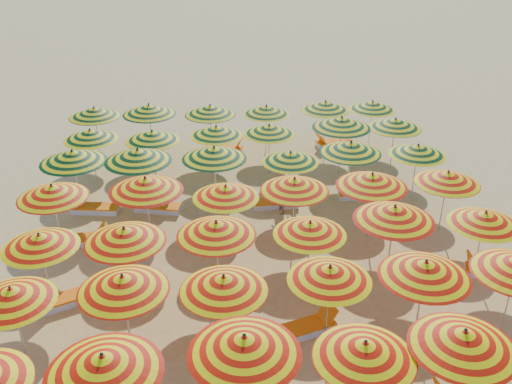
% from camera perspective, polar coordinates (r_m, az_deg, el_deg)
% --- Properties ---
extents(ground, '(120.00, 120.00, 0.00)m').
position_cam_1_polar(ground, '(19.48, 0.15, -4.86)').
color(ground, '#DBB761').
rests_on(ground, ground).
extents(umbrella_1, '(2.59, 2.59, 2.53)m').
position_cam_1_polar(umbrella_1, '(12.09, -15.05, -16.31)').
color(umbrella_1, silver).
rests_on(umbrella_1, ground).
extents(umbrella_2, '(3.10, 3.10, 2.55)m').
position_cam_1_polar(umbrella_2, '(12.09, -1.17, -15.05)').
color(umbrella_2, silver).
rests_on(umbrella_2, ground).
extents(umbrella_3, '(2.36, 2.36, 2.34)m').
position_cam_1_polar(umbrella_3, '(12.45, 10.83, -15.28)').
color(umbrella_3, silver).
rests_on(umbrella_3, ground).
extents(umbrella_4, '(2.57, 2.57, 2.45)m').
position_cam_1_polar(umbrella_4, '(13.09, 20.07, -13.67)').
color(umbrella_4, silver).
rests_on(umbrella_4, ground).
extents(umbrella_6, '(2.69, 2.69, 2.22)m').
position_cam_1_polar(umbrella_6, '(15.00, -23.27, -9.46)').
color(umbrella_6, silver).
rests_on(umbrella_6, ground).
extents(umbrella_7, '(2.41, 2.41, 2.39)m').
position_cam_1_polar(umbrella_7, '(14.30, -13.17, -8.89)').
color(umbrella_7, silver).
rests_on(umbrella_7, ground).
extents(umbrella_8, '(2.93, 2.93, 2.34)m').
position_cam_1_polar(umbrella_8, '(14.04, -3.24, -9.13)').
color(umbrella_8, silver).
rests_on(umbrella_8, ground).
extents(umbrella_9, '(2.39, 2.39, 2.29)m').
position_cam_1_polar(umbrella_9, '(14.54, 7.38, -8.08)').
color(umbrella_9, silver).
rests_on(umbrella_9, ground).
extents(umbrella_10, '(2.77, 2.77, 2.47)m').
position_cam_1_polar(umbrella_10, '(14.91, 16.57, -7.41)').
color(umbrella_10, silver).
rests_on(umbrella_10, ground).
extents(umbrella_12, '(2.73, 2.73, 2.26)m').
position_cam_1_polar(umbrella_12, '(16.82, -20.82, -4.60)').
color(umbrella_12, silver).
rests_on(umbrella_12, ground).
extents(umbrella_13, '(2.41, 2.41, 2.42)m').
position_cam_1_polar(umbrella_13, '(16.13, -13.01, -4.22)').
color(umbrella_13, silver).
rests_on(umbrella_13, ground).
extents(umbrella_14, '(2.47, 2.47, 2.41)m').
position_cam_1_polar(umbrella_14, '(16.06, -3.99, -3.69)').
color(umbrella_14, silver).
rests_on(umbrella_14, ground).
extents(umbrella_15, '(2.79, 2.79, 2.26)m').
position_cam_1_polar(umbrella_15, '(16.39, 5.42, -3.62)').
color(umbrella_15, silver).
rests_on(umbrella_15, ground).
extents(umbrella_16, '(3.11, 3.11, 2.53)m').
position_cam_1_polar(umbrella_16, '(17.06, 13.67, -2.09)').
color(umbrella_16, silver).
rests_on(umbrella_16, ground).
extents(umbrella_17, '(2.48, 2.48, 2.26)m').
position_cam_1_polar(umbrella_17, '(18.10, 21.92, -2.46)').
color(umbrella_17, silver).
rests_on(umbrella_17, ground).
extents(umbrella_18, '(2.83, 2.83, 2.40)m').
position_cam_1_polar(umbrella_18, '(19.15, -19.70, 0.03)').
color(umbrella_18, silver).
rests_on(umbrella_18, ground).
extents(umbrella_19, '(2.47, 2.47, 2.54)m').
position_cam_1_polar(umbrella_19, '(18.54, -10.97, 0.73)').
color(umbrella_19, silver).
rests_on(umbrella_19, ground).
extents(umbrella_20, '(2.82, 2.82, 2.29)m').
position_cam_1_polar(umbrella_20, '(18.26, -3.04, 0.02)').
color(umbrella_20, silver).
rests_on(umbrella_20, ground).
extents(umbrella_21, '(2.28, 2.28, 2.40)m').
position_cam_1_polar(umbrella_21, '(18.51, 3.87, 0.75)').
color(umbrella_21, silver).
rests_on(umbrella_21, ground).
extents(umbrella_22, '(2.43, 2.43, 2.50)m').
position_cam_1_polar(umbrella_22, '(18.94, 11.52, 1.16)').
color(umbrella_22, silver).
rests_on(umbrella_22, ground).
extents(umbrella_23, '(2.67, 2.67, 2.34)m').
position_cam_1_polar(umbrella_23, '(20.11, 18.61, 1.37)').
color(umbrella_23, silver).
rests_on(umbrella_23, ground).
extents(umbrella_24, '(2.87, 2.87, 2.52)m').
position_cam_1_polar(umbrella_24, '(21.26, -17.85, 3.39)').
color(umbrella_24, silver).
rests_on(umbrella_24, ground).
extents(umbrella_25, '(3.09, 3.09, 2.55)m').
position_cam_1_polar(umbrella_25, '(20.70, -11.73, 3.60)').
color(umbrella_25, silver).
rests_on(umbrella_25, ground).
extents(umbrella_26, '(2.80, 2.80, 2.50)m').
position_cam_1_polar(umbrella_26, '(20.62, -4.20, 3.91)').
color(umbrella_26, silver).
rests_on(umbrella_26, ground).
extents(umbrella_27, '(2.68, 2.68, 2.22)m').
position_cam_1_polar(umbrella_27, '(20.90, 3.47, 3.51)').
color(umbrella_27, silver).
rests_on(umbrella_27, ground).
extents(umbrella_28, '(2.69, 2.69, 2.44)m').
position_cam_1_polar(umbrella_28, '(21.45, 9.45, 4.40)').
color(umbrella_28, silver).
rests_on(umbrella_28, ground).
extents(umbrella_29, '(2.38, 2.38, 2.26)m').
position_cam_1_polar(umbrella_29, '(22.19, 15.87, 4.05)').
color(umbrella_29, silver).
rests_on(umbrella_29, ground).
extents(umbrella_30, '(2.72, 2.72, 2.29)m').
position_cam_1_polar(umbrella_30, '(23.66, -16.24, 5.52)').
color(umbrella_30, silver).
rests_on(umbrella_30, ground).
extents(umbrella_31, '(2.66, 2.66, 2.31)m').
position_cam_1_polar(umbrella_31, '(22.92, -10.33, 5.53)').
color(umbrella_31, silver).
rests_on(umbrella_31, ground).
extents(umbrella_32, '(2.42, 2.42, 2.25)m').
position_cam_1_polar(umbrella_32, '(23.24, -4.00, 6.10)').
color(umbrella_32, silver).
rests_on(umbrella_32, ground).
extents(umbrella_33, '(2.18, 2.18, 2.26)m').
position_cam_1_polar(umbrella_33, '(23.33, 1.33, 6.26)').
color(umbrella_33, silver).
rests_on(umbrella_33, ground).
extents(umbrella_34, '(2.95, 2.95, 2.54)m').
position_cam_1_polar(umbrella_34, '(23.63, 8.55, 6.88)').
color(umbrella_34, silver).
rests_on(umbrella_34, ground).
extents(umbrella_35, '(2.64, 2.64, 2.33)m').
position_cam_1_polar(umbrella_35, '(24.48, 13.74, 6.67)').
color(umbrella_35, silver).
rests_on(umbrella_35, ground).
extents(umbrella_36, '(2.41, 2.41, 2.36)m').
position_cam_1_polar(umbrella_36, '(26.00, -15.86, 7.68)').
color(umbrella_36, silver).
rests_on(umbrella_36, ground).
extents(umbrella_37, '(2.51, 2.51, 2.46)m').
position_cam_1_polar(umbrella_37, '(25.51, -10.65, 8.11)').
color(umbrella_37, silver).
rests_on(umbrella_37, ground).
extents(umbrella_38, '(2.68, 2.68, 2.38)m').
position_cam_1_polar(umbrella_38, '(25.31, -4.60, 8.16)').
color(umbrella_38, silver).
rests_on(umbrella_38, ground).
extents(umbrella_39, '(2.18, 2.18, 2.20)m').
position_cam_1_polar(umbrella_39, '(25.73, 1.04, 8.19)').
color(umbrella_39, silver).
rests_on(umbrella_39, ground).
extents(umbrella_40, '(2.55, 2.55, 2.31)m').
position_cam_1_polar(umbrella_40, '(26.16, 6.96, 8.54)').
color(umbrella_40, silver).
rests_on(umbrella_40, ground).
extents(umbrella_41, '(2.40, 2.40, 2.22)m').
position_cam_1_polar(umbrella_41, '(26.77, 11.55, 8.47)').
color(umbrella_41, silver).
rests_on(umbrella_41, ground).
extents(lounger_2, '(1.83, 1.10, 0.69)m').
position_cam_1_polar(lounger_2, '(15.20, -1.07, -14.99)').
color(lounger_2, white).
rests_on(lounger_2, ground).
extents(lounger_3, '(1.83, 1.08, 0.69)m').
position_cam_1_polar(lounger_3, '(15.73, 4.99, -13.38)').
color(lounger_3, white).
rests_on(lounger_3, ground).
extents(lounger_4, '(1.82, 1.21, 0.69)m').
position_cam_1_polar(lounger_4, '(17.48, -18.39, -10.14)').
color(lounger_4, white).
rests_on(lounger_4, ground).
extents(lounger_5, '(1.82, 1.21, 0.69)m').
position_cam_1_polar(lounger_5, '(17.03, -2.03, -9.62)').
color(lounger_5, white).
rests_on(lounger_5, ground).
extents(lounger_6, '(1.82, 1.18, 0.69)m').
position_cam_1_polar(lounger_6, '(19.10, 22.58, -7.45)').
color(lounger_6, white).
rests_on(lounger_6, ground).
extents(lounger_7, '(1.77, 0.70, 0.69)m').
position_cam_1_polar(lounger_7, '(20.12, -17.05, -4.56)').
color(lounger_7, white).
rests_on(lounger_7, ground).
extents(lounger_8, '(1.80, 0.83, 0.69)m').
position_cam_1_polar(lounger_8, '(21.95, -15.86, -1.57)').
color(lounger_8, white).
rests_on(lounger_8, ground).
extents(lounger_9, '(1.82, 0.99, 0.69)m').
position_cam_1_polar(lounger_9, '(21.50, -9.89, -1.50)').
color(lounger_9, white).
rests_on(lounger_9, ground).
extents(lounger_10, '(1.74, 0.62, 0.69)m').
position_cam_1_polar(lounger_10, '(21.50, 2.08, -1.08)').
color(lounger_10, white).
rests_on(lounger_10, ground).
extents(lounger_11, '(1.78, 0.76, 0.69)m').
position_cam_1_polar(lounger_11, '(22.46, 10.53, -0.24)').
color(lounger_11, white).
rests_on(lounger_11, ground).
extents(lounger_12, '(1.80, 0.83, 0.69)m').
position_cam_1_polar(lounger_12, '(26.05, -11.41, 3.67)').
color(lounger_12, white).
rests_on(lounger_12, ground).
extents(lounger_13, '(1.83, 1.05, 0.69)m').
position_cam_1_polar(lounger_13, '(26.21, -3.15, 4.34)').
color(lounger_13, white).
rests_on(lounger_13, ground).
extents(lounger_14, '(1.82, 1.02, 0.69)m').
position_cam_1_polar(lounger_14, '(27.12, 7.69, 4.95)').
color(lounger_14, white).
rests_on(lounger_14, ground).
extents(beachgoer_a, '(0.62, 0.68, 1.56)m').
position_cam_1_polar(beachgoer_a, '(21.28, 2.45, 0.51)').
color(beachgoer_a, tan).
rests_on(beachgoer_a, ground).
extents(beachgoer_b, '(0.66, 0.75, 1.30)m').
position_cam_1_polar(beachgoer_b, '(20.82, 2.42, -0.54)').
color(beachgoer_b, tan).
rests_on(beachgoer_b, ground).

